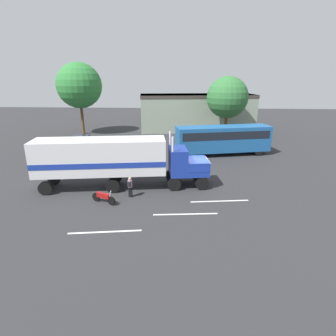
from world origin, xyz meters
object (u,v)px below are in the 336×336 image
Objects in this scene: parked_bus at (223,138)px; tree_left at (227,97)px; parked_car at (80,141)px; person_bystander at (130,186)px; tree_center at (79,86)px; semi_truck at (114,159)px; motorcycle at (104,197)px.

tree_left is at bearing 80.47° from parked_bus.
parked_bus is 2.48× the size of parked_car.
person_bystander is 27.91m from tree_center.
parked_bus is 24.46m from tree_center.
semi_truck is 3.16× the size of parked_car.
tree_left reaches higher than motorcycle.
tree_center reaches higher than motorcycle.
parked_bus is 5.74× the size of motorcycle.
tree_center reaches higher than parked_car.
semi_truck is at bearing 86.85° from motorcycle.
motorcycle is at bearing -116.83° from tree_left.
semi_truck is 15.69m from parked_car.
tree_left is at bearing 20.57° from parked_car.
parked_bus is 1.25× the size of tree_left.
semi_truck is at bearing -133.33° from parked_bus.
person_bystander is 2.16m from motorcycle.
parked_car is (-18.28, 2.50, -1.26)m from parked_bus.
tree_center is (-2.64, 8.92, 6.74)m from parked_car.
parked_car is 2.32× the size of motorcycle.
semi_truck is at bearing -119.77° from tree_left.
tree_left reaches higher than person_bystander.
semi_truck reaches higher than person_bystander.
tree_left is at bearing -3.62° from tree_center.
motorcycle is 28.35m from tree_center.
semi_truck is 1.30× the size of tree_center.
tree_center reaches higher than tree_left.
tree_left is (12.11, 23.94, 5.48)m from motorcycle.
tree_center is at bearing 116.87° from person_bystander.
person_bystander is (1.59, -1.88, -1.63)m from semi_truck.
person_bystander is 0.18× the size of tree_left.
person_bystander is at bearing -114.46° from tree_left.
person_bystander is 25.51m from tree_left.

